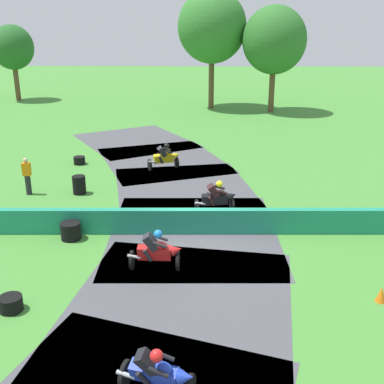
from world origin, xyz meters
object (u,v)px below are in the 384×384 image
(tire_stack_mid_b, at_px, (71,231))
(track_marshal, at_px, (27,176))
(motorcycle_lead_blue, at_px, (158,372))
(tire_stack_mid_a, at_px, (11,304))
(tire_stack_far, at_px, (79,185))
(tire_stack_extra_a, at_px, (79,160))
(traffic_cone, at_px, (381,294))
(motorcycle_chase_red, at_px, (157,251))
(motorcycle_fourth_yellow, at_px, (165,157))
(motorcycle_trailing_black, at_px, (217,198))

(tire_stack_mid_b, xyz_separation_m, track_marshal, (-2.96, 4.40, 0.52))
(motorcycle_lead_blue, distance_m, tire_stack_mid_a, 5.13)
(tire_stack_mid_a, xyz_separation_m, tire_stack_far, (-0.34, 8.90, 0.20))
(tire_stack_far, distance_m, track_marshal, 2.21)
(tire_stack_far, bearing_deg, tire_stack_mid_b, -80.00)
(tire_stack_far, xyz_separation_m, tire_stack_extra_a, (-1.07, 4.42, -0.20))
(tire_stack_mid_b, bearing_deg, tire_stack_mid_a, -96.05)
(traffic_cone, bearing_deg, motorcycle_lead_blue, -147.37)
(tire_stack_mid_a, bearing_deg, motorcycle_lead_blue, -36.08)
(motorcycle_lead_blue, relative_size, tire_stack_mid_b, 2.46)
(motorcycle_chase_red, distance_m, motorcycle_fourth_yellow, 10.27)
(motorcycle_trailing_black, distance_m, tire_stack_mid_b, 5.65)
(motorcycle_fourth_yellow, bearing_deg, motorcycle_lead_blue, -86.24)
(motorcycle_fourth_yellow, distance_m, traffic_cone, 13.62)
(motorcycle_lead_blue, distance_m, tire_stack_far, 12.72)
(tire_stack_mid_b, relative_size, traffic_cone, 1.56)
(tire_stack_far, bearing_deg, motorcycle_fourth_yellow, 46.00)
(motorcycle_fourth_yellow, bearing_deg, tire_stack_mid_a, -104.03)
(motorcycle_trailing_black, xyz_separation_m, traffic_cone, (4.28, -6.15, -0.44))
(motorcycle_lead_blue, xyz_separation_m, traffic_cone, (5.70, 3.65, -0.41))
(motorcycle_lead_blue, distance_m, motorcycle_chase_red, 5.25)
(motorcycle_fourth_yellow, xyz_separation_m, traffic_cone, (6.72, -11.84, -0.44))
(motorcycle_lead_blue, bearing_deg, motorcycle_chase_red, 95.43)
(motorcycle_trailing_black, distance_m, track_marshal, 8.29)
(tire_stack_mid_a, relative_size, track_marshal, 0.38)
(motorcycle_trailing_black, height_order, tire_stack_extra_a, motorcycle_trailing_black)
(motorcycle_fourth_yellow, distance_m, tire_stack_far, 4.98)
(tire_stack_mid_b, bearing_deg, motorcycle_fourth_yellow, 71.89)
(motorcycle_trailing_black, distance_m, traffic_cone, 7.51)
(tire_stack_mid_a, bearing_deg, track_marshal, 105.93)
(motorcycle_lead_blue, bearing_deg, tire_stack_mid_a, 143.92)
(motorcycle_lead_blue, height_order, motorcycle_trailing_black, motorcycle_trailing_black)
(tire_stack_mid_b, bearing_deg, track_marshal, 123.94)
(motorcycle_lead_blue, xyz_separation_m, tire_stack_mid_b, (-3.67, 7.37, -0.33))
(tire_stack_mid_a, distance_m, track_marshal, 9.13)
(motorcycle_lead_blue, relative_size, track_marshal, 1.04)
(track_marshal, bearing_deg, motorcycle_lead_blue, -60.59)
(tire_stack_far, height_order, tire_stack_extra_a, tire_stack_far)
(motorcycle_lead_blue, relative_size, traffic_cone, 3.84)
(motorcycle_lead_blue, xyz_separation_m, tire_stack_mid_a, (-4.13, 3.01, -0.43))
(tire_stack_extra_a, bearing_deg, motorcycle_chase_red, -65.55)
(motorcycle_chase_red, relative_size, motorcycle_fourth_yellow, 0.98)
(tire_stack_extra_a, bearing_deg, tire_stack_mid_b, -78.19)
(motorcycle_fourth_yellow, bearing_deg, tire_stack_extra_a, 169.45)
(motorcycle_chase_red, xyz_separation_m, tire_stack_mid_b, (-3.18, 2.14, -0.36))
(tire_stack_mid_a, distance_m, traffic_cone, 9.85)
(motorcycle_trailing_black, bearing_deg, tire_stack_extra_a, 136.86)
(tire_stack_extra_a, bearing_deg, track_marshal, -103.45)
(motorcycle_lead_blue, distance_m, tire_stack_mid_b, 8.24)
(motorcycle_trailing_black, distance_m, tire_stack_extra_a, 9.56)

